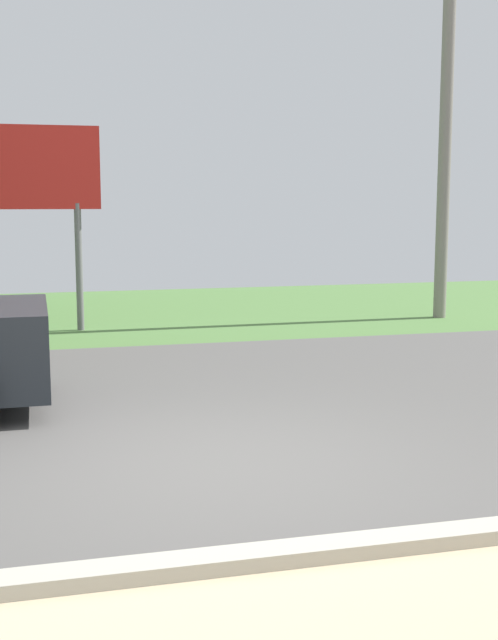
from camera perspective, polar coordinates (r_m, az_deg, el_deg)
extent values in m
cube|color=#565451|center=(9.16, -4.56, -6.36)|extent=(40.00, 8.00, 0.10)
cube|color=#517A3D|center=(16.96, -9.24, 0.36)|extent=(40.00, 8.00, 0.10)
cube|color=#B2AD9E|center=(5.44, 3.03, -15.75)|extent=(40.00, 0.24, 0.10)
cylinder|color=gray|center=(16.38, 13.41, 13.56)|extent=(0.24, 0.24, 7.65)
cylinder|color=slate|center=(14.64, -11.62, 3.57)|extent=(0.12, 0.12, 2.20)
cube|color=red|center=(14.59, -15.41, 10.12)|extent=(2.60, 0.10, 1.40)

